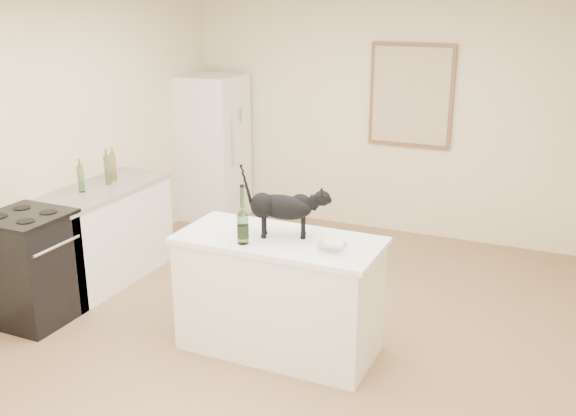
% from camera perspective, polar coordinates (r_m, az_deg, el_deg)
% --- Properties ---
extents(floor, '(5.50, 5.50, 0.00)m').
position_cam_1_polar(floor, '(5.40, -0.81, -10.71)').
color(floor, '#926D4E').
rests_on(floor, ground).
extents(wall_back, '(4.50, 0.00, 4.50)m').
position_cam_1_polar(wall_back, '(7.43, 8.20, 7.79)').
color(wall_back, beige).
rests_on(wall_back, ground).
extents(wall_left, '(0.00, 5.50, 5.50)m').
position_cam_1_polar(wall_left, '(6.18, -20.21, 4.80)').
color(wall_left, beige).
rests_on(wall_left, ground).
extents(island_base, '(1.44, 0.67, 0.86)m').
position_cam_1_polar(island_base, '(5.00, -0.76, -7.62)').
color(island_base, white).
rests_on(island_base, floor).
extents(island_top, '(1.50, 0.70, 0.04)m').
position_cam_1_polar(island_top, '(4.83, -0.79, -2.80)').
color(island_top, white).
rests_on(island_top, island_base).
extents(left_cabinets, '(0.60, 1.40, 0.86)m').
position_cam_1_polar(left_cabinets, '(6.44, -15.62, -2.35)').
color(left_cabinets, white).
rests_on(left_cabinets, floor).
extents(left_countertop, '(0.62, 1.44, 0.04)m').
position_cam_1_polar(left_countertop, '(6.30, -15.96, 1.50)').
color(left_countertop, gray).
rests_on(left_countertop, left_cabinets).
extents(stove, '(0.60, 0.60, 0.90)m').
position_cam_1_polar(stove, '(5.82, -21.23, -4.91)').
color(stove, black).
rests_on(stove, floor).
extents(fridge, '(0.68, 0.68, 1.70)m').
position_cam_1_polar(fridge, '(7.92, -6.49, 5.17)').
color(fridge, white).
rests_on(fridge, floor).
extents(artwork_frame, '(0.90, 0.03, 1.10)m').
position_cam_1_polar(artwork_frame, '(7.29, 10.52, 9.47)').
color(artwork_frame, brown).
rests_on(artwork_frame, wall_back).
extents(artwork_canvas, '(0.82, 0.00, 1.02)m').
position_cam_1_polar(artwork_canvas, '(7.27, 10.48, 9.45)').
color(artwork_canvas, beige).
rests_on(artwork_canvas, wall_back).
extents(black_cat, '(0.60, 0.36, 0.40)m').
position_cam_1_polar(black_cat, '(4.79, -0.50, -0.19)').
color(black_cat, black).
rests_on(black_cat, island_top).
extents(wine_bottle, '(0.11, 0.11, 0.38)m').
position_cam_1_polar(wine_bottle, '(4.66, -3.92, -0.86)').
color(wine_bottle, '#2C6026').
rests_on(wine_bottle, island_top).
extents(glass_bowl, '(0.24, 0.24, 0.05)m').
position_cam_1_polar(glass_bowl, '(4.58, 3.77, -3.40)').
color(glass_bowl, white).
rests_on(glass_bowl, island_top).
extents(fridge_paper, '(0.06, 0.13, 0.18)m').
position_cam_1_polar(fridge_paper, '(7.78, -3.94, 7.98)').
color(fridge_paper, white).
rests_on(fridge_paper, fridge).
extents(counter_bottle_cluster, '(0.12, 0.49, 0.27)m').
position_cam_1_polar(counter_bottle_cluster, '(6.33, -15.78, 3.00)').
color(counter_bottle_cluster, brown).
rests_on(counter_bottle_cluster, left_countertop).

